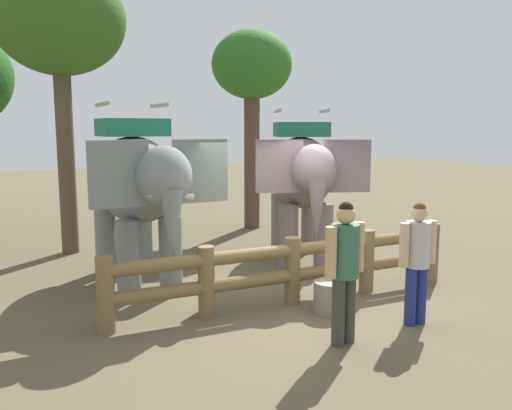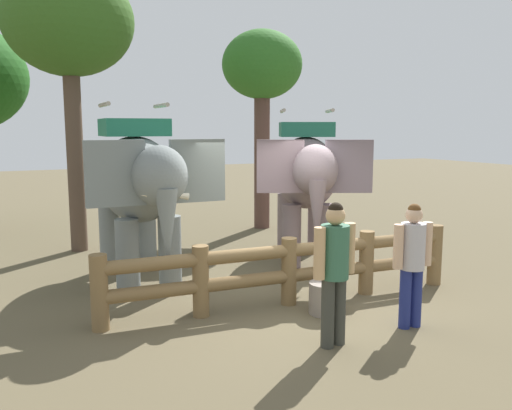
# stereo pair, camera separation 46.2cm
# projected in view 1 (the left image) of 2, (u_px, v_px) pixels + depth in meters

# --- Properties ---
(ground_plane) EXTENTS (60.00, 60.00, 0.00)m
(ground_plane) POSITION_uv_depth(u_px,v_px,m) (292.00, 303.00, 8.26)
(ground_plane) COLOR brown
(log_fence) EXTENTS (5.89, 0.50, 1.05)m
(log_fence) POSITION_uv_depth(u_px,v_px,m) (292.00, 266.00, 8.17)
(log_fence) COLOR brown
(log_fence) RESTS_ON ground
(elephant_near_left) EXTENTS (2.09, 3.64, 3.14)m
(elephant_near_left) POSITION_uv_depth(u_px,v_px,m) (138.00, 184.00, 8.97)
(elephant_near_left) COLOR slate
(elephant_near_left) RESTS_ON ground
(elephant_center) EXTENTS (2.76, 3.67, 3.10)m
(elephant_center) POSITION_uv_depth(u_px,v_px,m) (302.00, 176.00, 10.78)
(elephant_center) COLOR gray
(elephant_center) RESTS_ON ground
(tourist_woman_in_black) EXTENTS (0.61, 0.35, 1.72)m
(tourist_woman_in_black) POSITION_uv_depth(u_px,v_px,m) (417.00, 255.00, 7.25)
(tourist_woman_in_black) COLOR navy
(tourist_woman_in_black) RESTS_ON ground
(tourist_man_in_blue) EXTENTS (0.64, 0.41, 1.82)m
(tourist_man_in_blue) POSITION_uv_depth(u_px,v_px,m) (345.00, 263.00, 6.57)
(tourist_man_in_blue) COLOR #363831
(tourist_man_in_blue) RESTS_ON ground
(tree_far_left) EXTENTS (2.12, 2.12, 5.27)m
(tree_far_left) POSITION_uv_depth(u_px,v_px,m) (252.00, 72.00, 13.94)
(tree_far_left) COLOR brown
(tree_far_left) RESTS_ON ground
(tree_far_right) EXTENTS (2.73, 2.73, 6.12)m
(tree_far_right) POSITION_uv_depth(u_px,v_px,m) (59.00, 23.00, 10.94)
(tree_far_right) COLOR brown
(tree_far_right) RESTS_ON ground
(feed_bucket) EXTENTS (0.50, 0.50, 0.46)m
(feed_bucket) POSITION_uv_depth(u_px,v_px,m) (331.00, 297.00, 7.85)
(feed_bucket) COLOR gray
(feed_bucket) RESTS_ON ground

